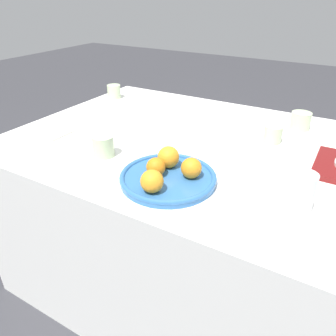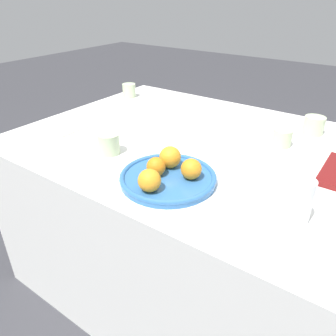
{
  "view_description": "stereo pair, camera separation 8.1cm",
  "coord_description": "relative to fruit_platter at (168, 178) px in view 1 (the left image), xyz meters",
  "views": [
    {
      "loc": [
        0.49,
        -1.12,
        1.32
      ],
      "look_at": [
        0.04,
        -0.34,
        0.81
      ],
      "focal_mm": 35.0,
      "sensor_mm": 36.0,
      "label": 1
    },
    {
      "loc": [
        0.56,
        -1.08,
        1.32
      ],
      "look_at": [
        0.04,
        -0.34,
        0.81
      ],
      "focal_mm": 35.0,
      "sensor_mm": 36.0,
      "label": 2
    }
  ],
  "objects": [
    {
      "name": "orange_3",
      "position": [
        -0.04,
        -0.01,
        0.04
      ],
      "size": [
        0.06,
        0.06,
        0.06
      ],
      "color": "orange",
      "rests_on": "fruit_platter"
    },
    {
      "name": "cup_2",
      "position": [
        0.28,
        0.68,
        0.02
      ],
      "size": [
        0.09,
        0.09,
        0.08
      ],
      "color": "#B7CC9E",
      "rests_on": "table"
    },
    {
      "name": "napkin",
      "position": [
        -0.62,
        0.1,
        -0.01
      ],
      "size": [
        0.11,
        0.15,
        0.01
      ],
      "color": "silver",
      "rests_on": "table"
    },
    {
      "name": "fruit_platter",
      "position": [
        0.0,
        0.0,
        0.0
      ],
      "size": [
        0.31,
        0.31,
        0.03
      ],
      "color": "#336BAD",
      "rests_on": "table"
    },
    {
      "name": "water_glass",
      "position": [
        0.4,
        0.03,
        0.05
      ],
      "size": [
        0.07,
        0.07,
        0.13
      ],
      "color": "silver",
      "rests_on": "table"
    },
    {
      "name": "ground_plane",
      "position": [
        -0.04,
        0.34,
        -0.78
      ],
      "size": [
        12.0,
        12.0,
        0.0
      ],
      "primitive_type": "plane",
      "color": "#38383D"
    },
    {
      "name": "orange_0",
      "position": [
        -0.03,
        0.06,
        0.04
      ],
      "size": [
        0.07,
        0.07,
        0.07
      ],
      "color": "orange",
      "rests_on": "fruit_platter"
    },
    {
      "name": "orange_2",
      "position": [
        0.07,
        0.03,
        0.04
      ],
      "size": [
        0.07,
        0.07,
        0.07
      ],
      "color": "orange",
      "rests_on": "fruit_platter"
    },
    {
      "name": "cup_1",
      "position": [
        -0.3,
        0.04,
        0.02
      ],
      "size": [
        0.08,
        0.08,
        0.08
      ],
      "color": "#B7CC9E",
      "rests_on": "table"
    },
    {
      "name": "cup_3",
      "position": [
        -0.72,
        0.64,
        0.02
      ],
      "size": [
        0.07,
        0.07,
        0.07
      ],
      "color": "#B7CC9E",
      "rests_on": "table"
    },
    {
      "name": "table",
      "position": [
        -0.04,
        0.34,
        -0.4
      ],
      "size": [
        1.56,
        1.1,
        0.76
      ],
      "color": "white",
      "rests_on": "ground_plane"
    },
    {
      "name": "cup_0",
      "position": [
        0.21,
        0.48,
        0.02
      ],
      "size": [
        0.07,
        0.07,
        0.07
      ],
      "color": "#B7CC9E",
      "rests_on": "table"
    },
    {
      "name": "orange_1",
      "position": [
        0.0,
        -0.1,
        0.04
      ],
      "size": [
        0.07,
        0.07,
        0.07
      ],
      "color": "orange",
      "rests_on": "fruit_platter"
    }
  ]
}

